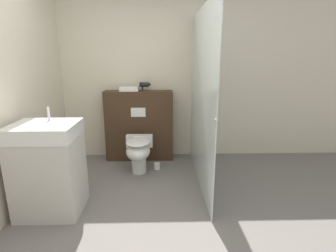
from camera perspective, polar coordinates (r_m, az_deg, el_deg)
ground_plane at (r=2.66m, az=-4.29°, el=-22.37°), size 12.00×12.00×0.00m
wall_back at (r=4.25m, az=-3.32°, el=9.93°), size 8.00×0.06×2.50m
partition_panel at (r=4.18m, az=-6.27°, el=0.08°), size 1.05×0.25×1.10m
shower_glass at (r=3.32m, az=7.22°, el=5.77°), size 0.04×1.92×2.19m
toilet at (r=3.71m, az=-6.44°, el=-5.56°), size 0.38×0.54×0.50m
sink_vanity at (r=3.02m, az=-24.49°, el=-8.42°), size 0.64×0.55×1.11m
hair_drier at (r=4.08m, az=-5.08°, el=8.93°), size 0.18×0.07×0.13m
folded_towel at (r=4.08m, az=-8.45°, el=7.99°), size 0.28×0.18×0.06m
spare_toilet_roll at (r=3.92m, az=-2.42°, el=-8.70°), size 0.09×0.09×0.09m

